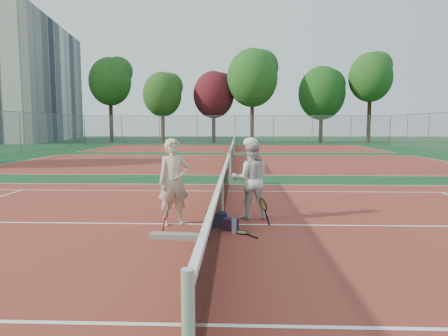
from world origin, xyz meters
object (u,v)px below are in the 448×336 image
(player_b, at_px, (250,180))
(water_bottle, at_px, (234,226))
(player_a, at_px, (174,182))
(racket_black_held, at_px, (263,212))
(net_main, at_px, (222,200))
(sports_bag_purple, at_px, (230,224))
(sports_bag_navy, at_px, (216,220))
(racket_red, at_px, (167,219))
(racket_spare, at_px, (242,232))
(apartment_block, at_px, (21,83))

(player_b, height_order, water_bottle, player_b)
(player_a, distance_m, racket_black_held, 1.89)
(net_main, distance_m, player_b, 0.89)
(player_b, bearing_deg, sports_bag_purple, 62.45)
(sports_bag_navy, relative_size, water_bottle, 1.25)
(racket_red, bearing_deg, racket_black_held, 0.91)
(net_main, relative_size, sports_bag_navy, 29.29)
(sports_bag_navy, bearing_deg, racket_spare, -41.01)
(racket_red, distance_m, sports_bag_purple, 1.23)
(racket_spare, relative_size, sports_bag_navy, 1.60)
(sports_bag_purple, relative_size, water_bottle, 0.95)
(player_a, bearing_deg, racket_spare, -50.70)
(apartment_block, distance_m, player_b, 52.40)
(player_b, xyz_separation_m, sports_bag_purple, (-0.42, -1.01, -0.73))
(net_main, xyz_separation_m, racket_spare, (0.39, -0.64, -0.49))
(sports_bag_purple, height_order, water_bottle, water_bottle)
(racket_red, bearing_deg, player_b, 21.56)
(player_b, bearing_deg, racket_red, 36.65)
(racket_spare, bearing_deg, net_main, -5.39)
(apartment_block, xyz_separation_m, player_a, (27.02, -44.01, -6.63))
(racket_red, relative_size, sports_bag_purple, 2.10)
(racket_red, distance_m, water_bottle, 1.25)
(racket_black_held, height_order, water_bottle, racket_black_held)
(player_b, distance_m, racket_black_held, 0.93)
(racket_red, distance_m, sports_bag_navy, 1.08)
(apartment_block, relative_size, racket_black_held, 38.09)
(player_a, xyz_separation_m, water_bottle, (1.22, -0.69, -0.72))
(sports_bag_navy, distance_m, water_bottle, 0.61)
(apartment_block, xyz_separation_m, sports_bag_purple, (28.17, -44.43, -7.38))
(racket_red, height_order, racket_spare, racket_red)
(net_main, bearing_deg, sports_bag_navy, -118.05)
(apartment_block, xyz_separation_m, sports_bag_navy, (27.89, -44.20, -7.35))
(player_a, height_order, racket_black_held, player_a)
(sports_bag_purple, bearing_deg, water_bottle, -74.02)
(racket_spare, xyz_separation_m, water_bottle, (-0.14, -0.07, 0.14))
(racket_black_held, xyz_separation_m, racket_spare, (-0.43, -0.52, -0.27))
(sports_bag_navy, bearing_deg, racket_red, -145.16)
(apartment_block, xyz_separation_m, racket_red, (27.01, -44.82, -7.20))
(player_b, height_order, racket_black_held, player_b)
(player_a, bearing_deg, racket_black_held, -29.62)
(net_main, xyz_separation_m, apartment_block, (-28.00, 44.00, 6.99))
(apartment_block, bearing_deg, water_bottle, -57.71)
(player_a, bearing_deg, racket_red, -116.96)
(apartment_block, distance_m, racket_red, 52.82)
(racket_black_held, bearing_deg, player_a, -30.78)
(racket_spare, distance_m, water_bottle, 0.21)
(racket_red, height_order, water_bottle, racket_red)
(sports_bag_navy, height_order, sports_bag_purple, sports_bag_navy)
(racket_black_held, bearing_deg, water_bottle, 18.18)
(sports_bag_navy, bearing_deg, net_main, 61.95)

